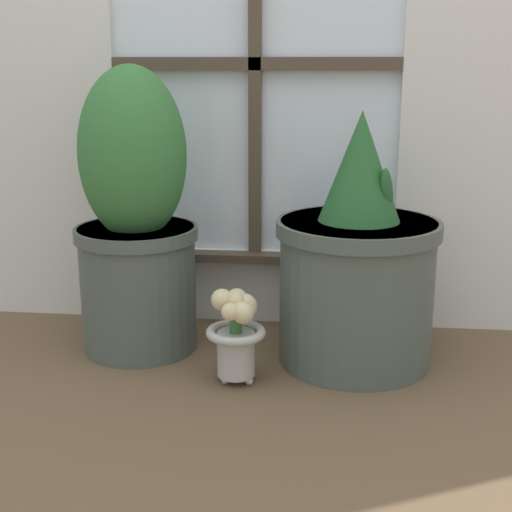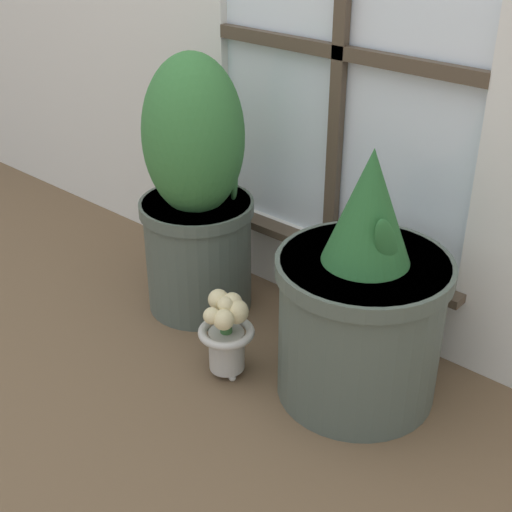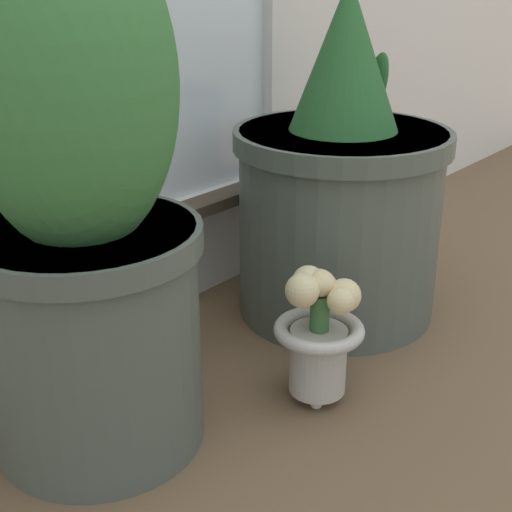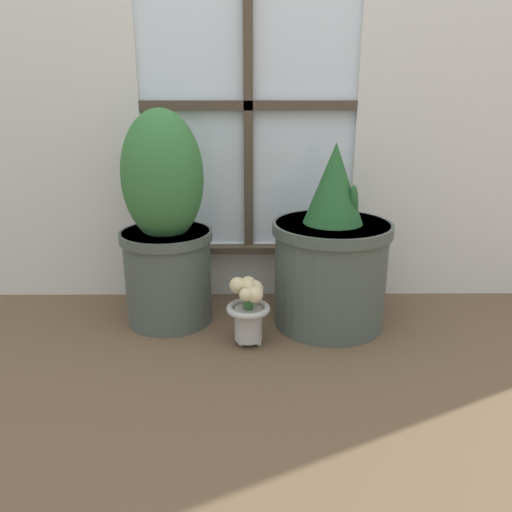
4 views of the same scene
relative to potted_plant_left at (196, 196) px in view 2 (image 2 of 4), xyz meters
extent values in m
plane|color=brown|center=(0.29, -0.36, -0.36)|extent=(10.00, 10.00, 0.00)
cube|color=silver|center=(0.29, 0.26, -0.25)|extent=(0.82, 0.05, 0.22)
cube|color=white|center=(0.29, 0.27, 0.40)|extent=(0.82, 0.02, 1.09)
cube|color=#4C3D2D|center=(0.29, 0.25, 0.40)|extent=(0.04, 0.02, 1.09)
cube|color=#4C3D2D|center=(0.29, 0.25, 0.40)|extent=(0.82, 0.02, 0.04)
cube|color=#4C3D2D|center=(0.29, 0.22, -0.15)|extent=(0.88, 0.06, 0.02)
cylinder|color=#4C564C|center=(0.00, 0.00, -0.19)|extent=(0.31, 0.31, 0.34)
cylinder|color=#4C564C|center=(0.00, 0.00, -0.03)|extent=(0.33, 0.33, 0.03)
cylinder|color=#38281E|center=(0.00, 0.00, -0.02)|extent=(0.29, 0.29, 0.01)
ellipsoid|color=#387538|center=(0.00, 0.00, 0.18)|extent=(0.28, 0.28, 0.46)
ellipsoid|color=#387538|center=(0.08, 0.07, 0.09)|extent=(0.16, 0.17, 0.29)
cylinder|color=#4C564C|center=(0.59, -0.03, -0.17)|extent=(0.40, 0.40, 0.38)
cylinder|color=#4C564C|center=(0.59, -0.03, 0.00)|extent=(0.42, 0.42, 0.04)
cylinder|color=#38281E|center=(0.59, -0.03, 0.01)|extent=(0.36, 0.36, 0.01)
cone|color=#28602D|center=(0.59, -0.03, 0.16)|extent=(0.21, 0.21, 0.28)
ellipsoid|color=#28602D|center=(0.65, -0.05, 0.09)|extent=(0.06, 0.10, 0.16)
sphere|color=#BCB7AD|center=(0.30, -0.16, -0.35)|extent=(0.02, 0.02, 0.02)
sphere|color=#BCB7AD|center=(0.27, -0.21, -0.35)|extent=(0.02, 0.02, 0.02)
sphere|color=#BCB7AD|center=(0.33, -0.21, -0.35)|extent=(0.02, 0.02, 0.02)
cylinder|color=#BCB7AD|center=(0.30, -0.20, -0.29)|extent=(0.09, 0.09, 0.11)
torus|color=#BCB7AD|center=(0.30, -0.20, -0.23)|extent=(0.15, 0.15, 0.02)
cylinder|color=#386633|center=(0.30, -0.20, -0.20)|extent=(0.03, 0.03, 0.06)
sphere|color=beige|center=(0.30, -0.20, -0.15)|extent=(0.04, 0.04, 0.04)
sphere|color=beige|center=(0.31, -0.18, -0.17)|extent=(0.06, 0.06, 0.06)
sphere|color=beige|center=(0.29, -0.17, -0.15)|extent=(0.05, 0.05, 0.05)
sphere|color=beige|center=(0.26, -0.19, -0.15)|extent=(0.05, 0.05, 0.05)
sphere|color=beige|center=(0.28, -0.24, -0.16)|extent=(0.04, 0.04, 0.04)
sphere|color=beige|center=(0.31, -0.23, -0.17)|extent=(0.05, 0.05, 0.05)
camera|label=1|loc=(0.51, -1.81, 0.40)|focal=50.00mm
camera|label=2|loc=(1.34, -1.28, 0.83)|focal=50.00mm
camera|label=3|loc=(-0.54, -0.77, 0.32)|focal=50.00mm
camera|label=4|loc=(0.31, -1.71, 0.46)|focal=35.00mm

